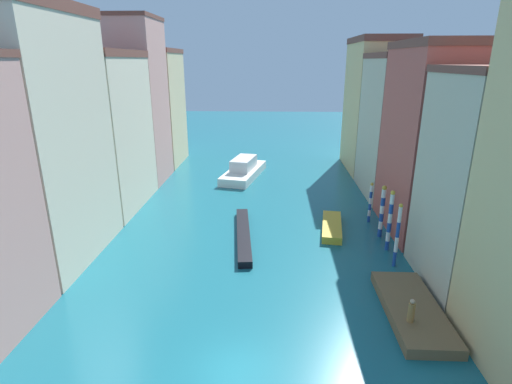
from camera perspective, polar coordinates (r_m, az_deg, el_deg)
The scene contains 18 objects.
ground_plane at distance 42.07m, azimuth 0.23°, elevation -1.17°, with size 154.00×154.00×0.00m, color #196070.
building_left_1 at distance 31.60m, azimuth -28.86°, elevation 6.69°, with size 6.43×10.76×17.78m.
building_left_2 at distance 41.44m, azimuth -20.94°, elevation 8.10°, with size 6.43×11.01×15.04m.
building_left_3 at distance 49.73m, azimuth -17.05°, elevation 12.24°, with size 6.43×7.52×18.84m.
building_left_4 at distance 58.09m, azimuth -14.11°, elevation 11.65°, with size 6.43×9.18×15.60m.
building_right_1 at distance 28.09m, azimuth 30.38°, elevation 1.05°, with size 6.43×7.65×13.84m.
building_right_2 at distance 35.90m, azimuth 24.18°, elevation 6.73°, with size 6.43×9.84×15.60m.
building_right_3 at distance 45.16m, azimuth 19.71°, elevation 8.86°, with size 6.43×10.06×14.84m.
building_right_4 at distance 55.22m, azimuth 16.68°, elevation 11.80°, with size 6.43×11.21×16.91m.
waterfront_dock at distance 25.71m, azimuth 21.52°, elevation -15.45°, with size 3.01×7.57×0.63m.
person_on_dock at distance 23.80m, azimuth 21.41°, elevation -15.67°, with size 0.36×0.36×1.37m.
mooring_pole_0 at distance 29.72m, azimuth 19.65°, elevation -5.84°, with size 0.28×0.28×4.78m.
mooring_pole_1 at distance 32.02m, azimuth 18.68°, elevation -3.86°, with size 0.35×0.35×4.87m.
mooring_pole_2 at distance 34.34m, azimuth 17.66°, elevation -2.59°, with size 0.38×0.38×4.48m.
mooring_pole_3 at distance 37.30m, azimuth 16.10°, elevation -1.40°, with size 0.29×0.29×3.75m.
vaporetto_white at distance 50.32m, azimuth -1.77°, elevation 3.18°, with size 5.46×10.51×2.47m.
gondola_black at distance 33.30m, azimuth -1.83°, elevation -6.12°, with size 2.10×10.62×0.55m.
motorboat_0 at distance 35.33m, azimuth 10.84°, elevation -4.90°, with size 2.39×6.19×0.63m.
Camera 1 is at (1.59, -15.12, 14.08)m, focal length 27.83 mm.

